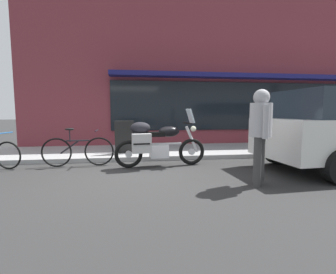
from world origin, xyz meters
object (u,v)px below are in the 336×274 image
object	(u,v)px
touring_motorcycle	(156,142)
sandwich_board_sign	(125,137)
parked_bicycle	(78,151)
pedestrian_walking	(261,126)

from	to	relation	value
touring_motorcycle	sandwich_board_sign	bearing A→B (deg)	119.10
parked_bicycle	sandwich_board_sign	xyz separation A→B (m)	(1.09, 1.12, 0.22)
pedestrian_walking	touring_motorcycle	bearing A→B (deg)	133.94
touring_motorcycle	pedestrian_walking	size ratio (longest dim) A/B	1.29
touring_motorcycle	parked_bicycle	distance (m)	1.93
pedestrian_walking	sandwich_board_sign	size ratio (longest dim) A/B	1.82
sandwich_board_sign	pedestrian_walking	bearing A→B (deg)	-52.04
touring_motorcycle	parked_bicycle	bearing A→B (deg)	170.20
touring_motorcycle	sandwich_board_sign	world-z (taller)	touring_motorcycle
pedestrian_walking	sandwich_board_sign	xyz separation A→B (m)	(-2.50, 3.21, -0.49)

